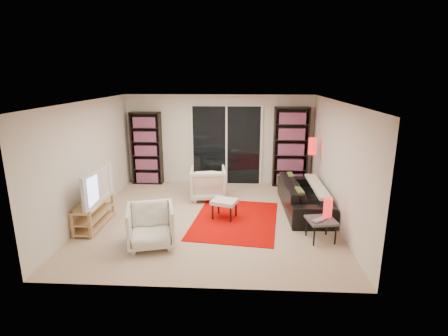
# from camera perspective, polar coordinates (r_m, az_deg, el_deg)

# --- Properties ---
(floor) EXTENTS (5.00, 5.00, 0.00)m
(floor) POSITION_cam_1_polar(r_m,az_deg,el_deg) (7.39, -2.08, -8.09)
(floor) COLOR beige
(floor) RESTS_ON ground
(wall_back) EXTENTS (5.00, 0.02, 2.40)m
(wall_back) POSITION_cam_1_polar(r_m,az_deg,el_deg) (9.45, -0.81, 4.63)
(wall_back) COLOR silver
(wall_back) RESTS_ON ground
(wall_front) EXTENTS (5.00, 0.02, 2.40)m
(wall_front) POSITION_cam_1_polar(r_m,az_deg,el_deg) (4.64, -4.97, -6.49)
(wall_front) COLOR silver
(wall_front) RESTS_ON ground
(wall_left) EXTENTS (0.02, 5.00, 2.40)m
(wall_left) POSITION_cam_1_polar(r_m,az_deg,el_deg) (7.65, -21.18, 1.15)
(wall_left) COLOR silver
(wall_left) RESTS_ON ground
(wall_right) EXTENTS (0.02, 5.00, 2.40)m
(wall_right) POSITION_cam_1_polar(r_m,az_deg,el_deg) (7.23, 17.98, 0.67)
(wall_right) COLOR silver
(wall_right) RESTS_ON ground
(ceiling) EXTENTS (5.00, 5.00, 0.02)m
(ceiling) POSITION_cam_1_polar(r_m,az_deg,el_deg) (6.82, -2.27, 10.81)
(ceiling) COLOR white
(ceiling) RESTS_ON wall_back
(sliding_door) EXTENTS (1.92, 0.08, 2.16)m
(sliding_door) POSITION_cam_1_polar(r_m,az_deg,el_deg) (9.43, 0.40, 3.68)
(sliding_door) COLOR white
(sliding_door) RESTS_ON ground
(bookshelf_left) EXTENTS (0.80, 0.30, 1.95)m
(bookshelf_left) POSITION_cam_1_polar(r_m,az_deg,el_deg) (9.65, -12.51, 3.14)
(bookshelf_left) COLOR black
(bookshelf_left) RESTS_ON ground
(bookshelf_right) EXTENTS (0.90, 0.30, 2.10)m
(bookshelf_right) POSITION_cam_1_polar(r_m,az_deg,el_deg) (9.37, 10.82, 3.36)
(bookshelf_right) COLOR black
(bookshelf_right) RESTS_ON ground
(tv_stand) EXTENTS (0.39, 1.21, 0.50)m
(tv_stand) POSITION_cam_1_polar(r_m,az_deg,el_deg) (7.37, -20.44, -6.93)
(tv_stand) COLOR tan
(tv_stand) RESTS_ON floor
(tv) EXTENTS (0.25, 1.13, 0.64)m
(tv) POSITION_cam_1_polar(r_m,az_deg,el_deg) (7.18, -20.69, -2.79)
(tv) COLOR black
(tv) RESTS_ON tv_stand
(rug) EXTENTS (1.91, 2.42, 0.01)m
(rug) POSITION_cam_1_polar(r_m,az_deg,el_deg) (7.27, 1.87, -8.44)
(rug) COLOR #C00500
(rug) RESTS_ON floor
(sofa) EXTENTS (0.94, 2.26, 0.65)m
(sofa) POSITION_cam_1_polar(r_m,az_deg,el_deg) (7.87, 12.92, -4.46)
(sofa) COLOR black
(sofa) RESTS_ON floor
(armchair_back) EXTENTS (0.89, 0.92, 0.76)m
(armchair_back) POSITION_cam_1_polar(r_m,az_deg,el_deg) (8.38, -2.62, -2.49)
(armchair_back) COLOR silver
(armchair_back) RESTS_ON floor
(armchair_front) EXTENTS (0.96, 0.97, 0.73)m
(armchair_front) POSITION_cam_1_polar(r_m,az_deg,el_deg) (6.25, -11.89, -9.23)
(armchair_front) COLOR silver
(armchair_front) RESTS_ON floor
(ottoman) EXTENTS (0.60, 0.54, 0.40)m
(ottoman) POSITION_cam_1_polar(r_m,az_deg,el_deg) (7.24, 0.07, -5.67)
(ottoman) COLOR silver
(ottoman) RESTS_ON floor
(side_table) EXTENTS (0.56, 0.56, 0.40)m
(side_table) POSITION_cam_1_polar(r_m,az_deg,el_deg) (6.54, 15.60, -8.44)
(side_table) COLOR #424247
(side_table) RESTS_ON floor
(laptop) EXTENTS (0.37, 0.36, 0.02)m
(laptop) POSITION_cam_1_polar(r_m,az_deg,el_deg) (6.44, 15.64, -8.27)
(laptop) COLOR silver
(laptop) RESTS_ON side_table
(table_lamp) EXTENTS (0.16, 0.16, 0.36)m
(table_lamp) POSITION_cam_1_polar(r_m,az_deg,el_deg) (6.62, 16.60, -6.17)
(table_lamp) COLOR red
(table_lamp) RESTS_ON side_table
(floor_lamp) EXTENTS (0.22, 0.22, 1.46)m
(floor_lamp) POSITION_cam_1_polar(r_m,az_deg,el_deg) (8.54, 14.20, 2.55)
(floor_lamp) COLOR black
(floor_lamp) RESTS_ON floor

